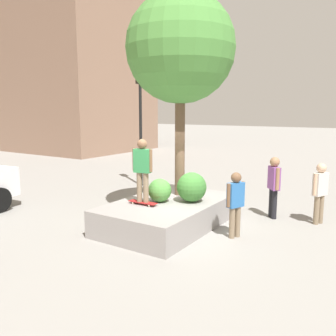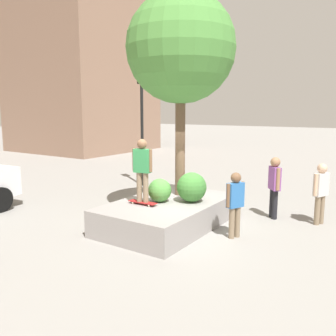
% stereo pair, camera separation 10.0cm
% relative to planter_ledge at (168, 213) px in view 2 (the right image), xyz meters
% --- Properties ---
extents(ground_plane, '(120.00, 120.00, 0.00)m').
position_rel_planter_ledge_xyz_m(ground_plane, '(0.19, -0.26, -0.34)').
color(ground_plane, gray).
extents(planter_ledge, '(3.80, 2.36, 0.68)m').
position_rel_planter_ledge_xyz_m(planter_ledge, '(0.00, 0.00, 0.00)').
color(planter_ledge, gray).
rests_on(planter_ledge, ground).
extents(plaza_tree, '(2.99, 2.99, 5.56)m').
position_rel_planter_ledge_xyz_m(plaza_tree, '(0.82, 0.14, 4.38)').
color(plaza_tree, brown).
rests_on(plaza_tree, planter_ledge).
extents(boxwood_shrub, '(0.62, 0.62, 0.62)m').
position_rel_planter_ledge_xyz_m(boxwood_shrub, '(-0.17, 0.15, 0.65)').
color(boxwood_shrub, '#4C8C3D').
rests_on(boxwood_shrub, planter_ledge).
extents(hedge_clump, '(0.79, 0.79, 0.79)m').
position_rel_planter_ledge_xyz_m(hedge_clump, '(0.31, -0.55, 0.73)').
color(hedge_clump, '#3D7A33').
rests_on(hedge_clump, planter_ledge).
extents(skateboard, '(0.23, 0.80, 0.07)m').
position_rel_planter_ledge_xyz_m(skateboard, '(-0.65, 0.35, 0.40)').
color(skateboard, '#A51E1E').
rests_on(skateboard, planter_ledge).
extents(skateboarder, '(0.26, 0.54, 1.62)m').
position_rel_planter_ledge_xyz_m(skateboarder, '(-0.65, 0.35, 1.35)').
color(skateboarder, '#847056').
rests_on(skateboarder, skateboard).
extents(traffic_light_corner, '(0.34, 0.37, 4.97)m').
position_rel_planter_ledge_xyz_m(traffic_light_corner, '(3.78, 3.79, 3.02)').
color(traffic_light_corner, black).
rests_on(traffic_light_corner, ground).
extents(passerby_with_bag, '(0.51, 0.34, 1.62)m').
position_rel_planter_ledge_xyz_m(passerby_with_bag, '(0.15, -1.85, 0.59)').
color(passerby_with_bag, '#847056').
rests_on(passerby_with_bag, ground).
extents(bystander_watching, '(0.50, 0.45, 1.77)m').
position_rel_planter_ledge_xyz_m(bystander_watching, '(2.27, -2.14, 0.68)').
color(bystander_watching, black).
rests_on(bystander_watching, ground).
extents(pedestrian_crossing, '(0.53, 0.36, 1.68)m').
position_rel_planter_ledge_xyz_m(pedestrian_crossing, '(2.41, -3.36, 0.63)').
color(pedestrian_crossing, '#847056').
rests_on(pedestrian_crossing, ground).
extents(brick_midrise, '(8.52, 8.81, 15.94)m').
position_rel_planter_ledge_xyz_m(brick_midrise, '(12.19, 16.10, 7.63)').
color(brick_midrise, '#8C6B56').
rests_on(brick_midrise, ground).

